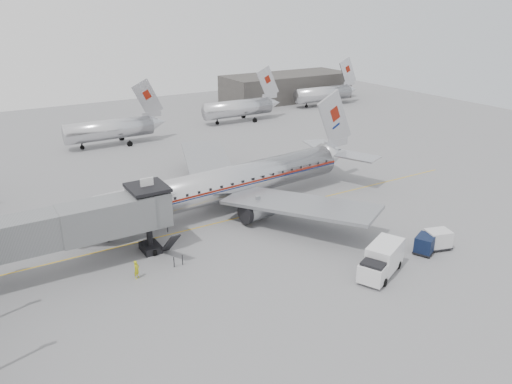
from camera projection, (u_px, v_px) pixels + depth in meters
ground at (255, 242)px, 48.51m from camera, size 160.00×160.00×0.00m
hangar at (286, 87)px, 117.10m from camera, size 30.00×12.00×6.00m
apron_line at (250, 215)px, 54.75m from camera, size 60.00×0.15×0.01m
jet_bridge at (63, 228)px, 41.84m from camera, size 21.00×6.20×7.10m
distant_aircraft_near at (110, 129)px, 80.13m from camera, size 16.39×3.20×10.26m
distant_aircraft_mid at (239, 108)px, 95.94m from camera, size 16.39×3.20×10.26m
distant_aircraft_far at (324, 93)px, 110.78m from camera, size 16.39×3.20×10.26m
airliner at (232, 182)px, 55.87m from camera, size 37.35×34.48×11.81m
service_van at (381, 260)px, 42.43m from camera, size 5.94×4.27×2.62m
baggage_cart_navy at (425, 244)px, 46.24m from camera, size 2.65×2.39×1.70m
baggage_cart_white at (438, 239)px, 47.04m from camera, size 2.73×2.35×1.82m
ramp_worker at (137, 270)px, 42.01m from camera, size 0.71×0.67×1.63m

